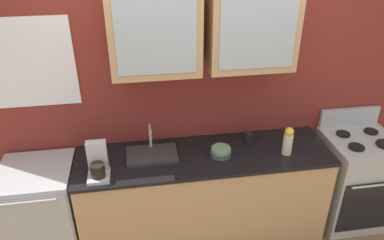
{
  "coord_description": "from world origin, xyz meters",
  "views": [
    {
      "loc": [
        -0.52,
        -2.58,
        2.71
      ],
      "look_at": [
        -0.11,
        0.0,
        1.26
      ],
      "focal_mm": 34.61,
      "sensor_mm": 36.0,
      "label": 1
    }
  ],
  "objects": [
    {
      "name": "coffee_maker",
      "position": [
        -0.87,
        -0.15,
        1.02
      ],
      "size": [
        0.17,
        0.2,
        0.29
      ],
      "color": "#B7B7BC",
      "rests_on": "counter"
    },
    {
      "name": "back_wall_unit",
      "position": [
        -0.01,
        0.3,
        1.46
      ],
      "size": [
        3.99,
        0.48,
        2.5
      ],
      "color": "maroon",
      "rests_on": "ground_plane"
    },
    {
      "name": "sink_faucet",
      "position": [
        -0.45,
        0.05,
        0.93
      ],
      "size": [
        0.43,
        0.29,
        0.25
      ],
      "color": "#2D2D30",
      "rests_on": "counter"
    },
    {
      "name": "cup_near_sink",
      "position": [
        0.43,
        0.14,
        0.95
      ],
      "size": [
        0.11,
        0.07,
        0.09
      ],
      "color": "black",
      "rests_on": "counter"
    },
    {
      "name": "dishwasher",
      "position": [
        -1.4,
        -0.0,
        0.45
      ],
      "size": [
        0.59,
        0.62,
        0.91
      ],
      "color": "#ADAFB5",
      "rests_on": "ground_plane"
    },
    {
      "name": "bowl_stack",
      "position": [
        0.14,
        -0.03,
        0.94
      ],
      "size": [
        0.18,
        0.18,
        0.07
      ],
      "color": "#4C4C54",
      "rests_on": "counter"
    },
    {
      "name": "ground_plane",
      "position": [
        0.0,
        0.0,
        0.0
      ],
      "size": [
        10.0,
        10.0,
        0.0
      ],
      "primitive_type": "plane",
      "color": "brown"
    },
    {
      "name": "vase",
      "position": [
        0.7,
        -0.09,
        1.03
      ],
      "size": [
        0.08,
        0.08,
        0.26
      ],
      "color": "beige",
      "rests_on": "counter"
    },
    {
      "name": "counter",
      "position": [
        0.0,
        0.0,
        0.45
      ],
      "size": [
        2.2,
        0.63,
        0.91
      ],
      "color": "tan",
      "rests_on": "ground_plane"
    },
    {
      "name": "stove_range",
      "position": [
        1.48,
        -0.0,
        0.46
      ],
      "size": [
        0.63,
        0.65,
        1.09
      ],
      "color": "#ADAFB5",
      "rests_on": "ground_plane"
    }
  ]
}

